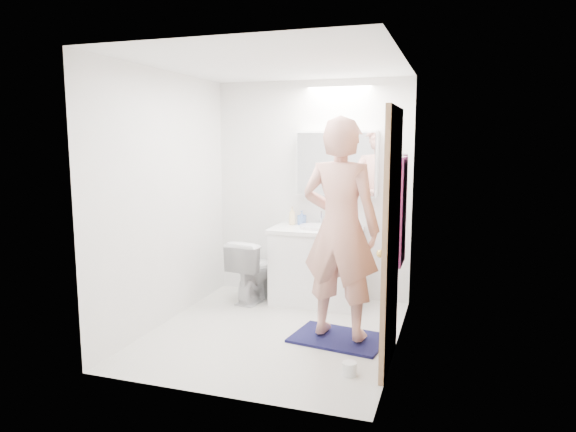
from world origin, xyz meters
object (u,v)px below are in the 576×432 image
at_px(vanity_cabinet, 315,268).
at_px(medicine_cabinet, 337,164).
at_px(person, 340,229).
at_px(soap_bottle_a, 292,216).
at_px(toothbrush_cup, 336,222).
at_px(toilet_paper_roll, 349,369).
at_px(toilet, 254,270).
at_px(soap_bottle_b, 302,218).

distance_m(vanity_cabinet, medicine_cabinet, 1.14).
distance_m(person, soap_bottle_a, 1.36).
bearing_deg(toothbrush_cup, toilet_paper_roll, -73.83).
distance_m(toilet, soap_bottle_b, 0.78).
relative_size(vanity_cabinet, toilet_paper_roll, 8.18).
bearing_deg(person, toothbrush_cup, -67.21).
height_order(vanity_cabinet, person, person).
relative_size(toilet, toothbrush_cup, 6.46).
relative_size(soap_bottle_a, soap_bottle_b, 1.28).
xyz_separation_m(toothbrush_cup, toilet_paper_roll, (0.51, -1.77, -0.82)).
xyz_separation_m(toilet, soap_bottle_a, (0.35, 0.27, 0.58)).
xyz_separation_m(person, toothbrush_cup, (-0.29, 1.12, -0.13)).
bearing_deg(toilet_paper_roll, soap_bottle_b, 116.94).
height_order(toilet, toothbrush_cup, toothbrush_cup).
relative_size(medicine_cabinet, toothbrush_cup, 8.30).
bearing_deg(toilet, soap_bottle_b, -139.47).
bearing_deg(soap_bottle_b, person, -58.99).
distance_m(medicine_cabinet, toilet_paper_roll, 2.39).
distance_m(vanity_cabinet, soap_bottle_a, 0.63).
relative_size(soap_bottle_a, toilet_paper_roll, 1.84).
bearing_deg(person, soap_bottle_b, -50.57).
bearing_deg(medicine_cabinet, person, -75.46).
bearing_deg(person, vanity_cabinet, -55.19).
height_order(medicine_cabinet, toothbrush_cup, medicine_cabinet).
relative_size(vanity_cabinet, medicine_cabinet, 1.02).
height_order(vanity_cabinet, soap_bottle_b, soap_bottle_b).
bearing_deg(soap_bottle_a, vanity_cabinet, -25.72).
bearing_deg(toothbrush_cup, person, -75.62).
xyz_separation_m(medicine_cabinet, person, (0.30, -1.17, -0.50)).
bearing_deg(toilet_paper_roll, toothbrush_cup, 106.17).
xyz_separation_m(person, soap_bottle_b, (-0.68, 1.14, -0.10)).
distance_m(medicine_cabinet, soap_bottle_b, 0.71).
bearing_deg(person, medicine_cabinet, -67.05).
relative_size(toothbrush_cup, toilet_paper_roll, 0.96).
relative_size(vanity_cabinet, soap_bottle_a, 4.46).
bearing_deg(soap_bottle_a, toilet, -143.05).
bearing_deg(vanity_cabinet, toilet_paper_roll, -66.46).
bearing_deg(soap_bottle_a, toothbrush_cup, 1.15).
xyz_separation_m(soap_bottle_a, toilet_paper_roll, (1.01, -1.76, -0.87)).
relative_size(vanity_cabinet, toothbrush_cup, 8.49).
height_order(toilet, person, person).
bearing_deg(medicine_cabinet, toilet, -158.75).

